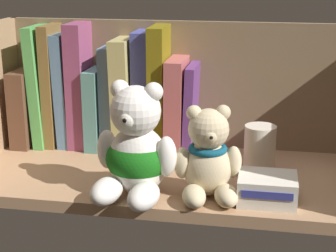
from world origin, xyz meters
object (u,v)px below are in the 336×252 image
object	(u,v)px
teddy_bear_larger	(136,152)
book_2	(55,85)
book_7	(127,94)
small_product_box	(267,189)
book_0	(30,105)
book_3	(67,89)
book_11	(192,108)
book_10	(178,104)
book_5	(98,107)
pillar_candle	(260,149)
book_6	(111,97)
book_4	(81,85)
book_8	(144,91)
book_9	(161,89)
book_1	(43,85)
teddy_bear_smaller	(208,159)

from	to	relation	value
teddy_bear_larger	book_2	bearing A→B (deg)	134.31
book_7	small_product_box	bearing A→B (deg)	-37.93
book_0	teddy_bear_larger	xyz separation A→B (cm)	(27.59, -22.59, -0.38)
book_2	book_3	world-z (taller)	book_2
book_11	small_product_box	size ratio (longest dim) A/B	1.93
book_10	book_11	size ratio (longest dim) A/B	1.06
book_5	pillar_candle	world-z (taller)	book_5
book_10	pillar_candle	world-z (taller)	book_10
book_0	book_6	size ratio (longest dim) A/B	0.75
book_4	book_10	distance (cm)	19.68
book_6	book_8	bearing A→B (deg)	0.00
book_3	book_9	size ratio (longest dim) A/B	0.92
small_product_box	book_4	bearing A→B (deg)	149.67
book_1	book_7	world-z (taller)	book_1
book_9	book_10	world-z (taller)	book_9
book_4	book_6	bearing A→B (deg)	0.00
teddy_bear_larger	book_4	bearing A→B (deg)	126.15
book_4	book_6	xyz separation A→B (cm)	(6.10, 0.00, -2.13)
book_5	book_2	bearing A→B (deg)	180.00
book_5	book_7	xyz separation A→B (cm)	(5.91, 0.00, 3.00)
book_4	book_11	world-z (taller)	book_4
book_7	teddy_bear_larger	xyz separation A→B (cm)	(7.28, -22.59, -3.68)
book_4	book_2	bearing A→B (deg)	180.00
book_7	book_9	bearing A→B (deg)	0.00
book_8	book_11	world-z (taller)	book_8
book_4	book_5	size ratio (longest dim) A/B	1.55
book_1	book_7	xyz separation A→B (cm)	(17.16, 0.00, -1.00)
book_0	teddy_bear_smaller	xyz separation A→B (cm)	(38.81, -21.36, -1.29)
book_6	book_9	bearing A→B (deg)	0.00
book_1	book_9	xyz separation A→B (cm)	(23.96, 0.00, 0.25)
pillar_candle	teddy_bear_larger	bearing A→B (deg)	-145.30
book_3	book_6	xyz separation A→B (cm)	(9.17, 0.00, -1.08)
book_6	book_8	distance (cm)	6.79
book_10	teddy_bear_larger	size ratio (longest dim) A/B	1.00
book_1	pillar_candle	distance (cm)	45.08
small_product_box	book_6	bearing A→B (deg)	144.99
book_11	small_product_box	world-z (taller)	book_11
book_1	book_2	distance (cm)	2.40
book_9	book_10	size ratio (longest dim) A/B	1.32
book_3	teddy_bear_larger	bearing A→B (deg)	-49.08
book_10	teddy_bear_smaller	bearing A→B (deg)	-68.80
book_11	book_0	bearing A→B (deg)	180.00
book_6	pillar_candle	xyz separation A→B (cm)	(29.37, -9.46, -5.85)
book_10	book_11	world-z (taller)	book_10
pillar_candle	book_11	bearing A→B (deg)	144.47
book_1	teddy_bear_smaller	xyz separation A→B (cm)	(35.67, -21.36, -5.60)
book_0	book_5	world-z (taller)	book_5
small_product_box	book_8	bearing A→B (deg)	138.28
book_1	book_2	bearing A→B (deg)	0.00
book_0	small_product_box	world-z (taller)	book_0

